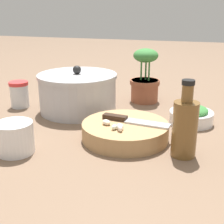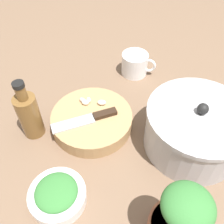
% 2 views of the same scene
% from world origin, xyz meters
% --- Properties ---
extents(ground_plane, '(5.00, 5.00, 0.00)m').
position_xyz_m(ground_plane, '(0.00, 0.00, 0.00)').
color(ground_plane, brown).
extents(cutting_board, '(0.23, 0.23, 0.05)m').
position_xyz_m(cutting_board, '(0.10, -0.03, 0.02)').
color(cutting_board, tan).
rests_on(cutting_board, ground_plane).
extents(chef_knife, '(0.19, 0.05, 0.01)m').
position_xyz_m(chef_knife, '(0.11, -0.01, 0.05)').
color(chef_knife, black).
rests_on(chef_knife, cutting_board).
extents(garlic_cloves, '(0.07, 0.06, 0.02)m').
position_xyz_m(garlic_cloves, '(0.08, -0.07, 0.05)').
color(garlic_cloves, silver).
rests_on(garlic_cloves, cutting_board).
extents(herb_bowl, '(0.13, 0.13, 0.06)m').
position_xyz_m(herb_bowl, '(0.26, 0.15, 0.03)').
color(herb_bowl, white).
rests_on(herb_bowl, ground_plane).
extents(coffee_mug, '(0.11, 0.10, 0.08)m').
position_xyz_m(coffee_mug, '(-0.14, -0.18, 0.04)').
color(coffee_mug, white).
rests_on(coffee_mug, ground_plane).
extents(oil_bottle, '(0.06, 0.06, 0.19)m').
position_xyz_m(oil_bottle, '(0.26, -0.08, 0.07)').
color(oil_bottle, brown).
rests_on(oil_bottle, ground_plane).
extents(stock_pot, '(0.26, 0.26, 0.16)m').
position_xyz_m(stock_pot, '(-0.12, 0.16, 0.06)').
color(stock_pot, '#B2B2B7').
rests_on(stock_pot, ground_plane).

